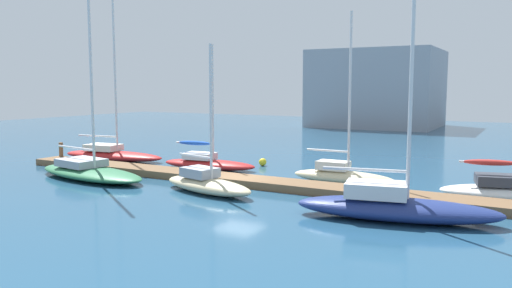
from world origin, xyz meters
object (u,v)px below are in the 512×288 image
Objects in this scene: sailboat_3 at (207,183)px; sailboat_4 at (342,174)px; sailboat_1 at (89,170)px; sailboat_2 at (207,162)px; sailboat_5 at (394,205)px; mooring_buoy_yellow at (263,162)px; sailboat_6 at (510,190)px; harbor_building_distant at (377,89)px; sailboat_0 at (112,153)px.

sailboat_4 reaches higher than sailboat_3.
sailboat_1 reaches higher than sailboat_2.
sailboat_5 is at bearing 6.47° from sailboat_1.
sailboat_4 is 17.92× the size of mooring_buoy_yellow.
sailboat_3 is 0.82× the size of sailboat_6.
mooring_buoy_yellow is (-15.03, 3.59, -0.26)m from sailboat_6.
sailboat_4 is at bearing 60.36° from sailboat_3.
sailboat_2 is 17.48m from sailboat_6.
sailboat_6 is at bearing -0.83° from sailboat_4.
sailboat_2 is at bearing 176.64° from sailboat_4.
sailboat_2 is 0.50× the size of harbor_building_distant.
mooring_buoy_yellow is at bearing 127.64° from sailboat_5.
sailboat_5 is (13.57, -6.71, 0.12)m from sailboat_2.
sailboat_0 reaches higher than harbor_building_distant.
sailboat_6 is (13.39, 5.37, 0.03)m from sailboat_3.
sailboat_4 is at bearing -7.93° from sailboat_0.
sailboat_6 is (21.53, 5.47, 0.00)m from sailboat_1.
sailboat_2 is at bearing -5.83° from sailboat_0.
sailboat_1 is at bearing -165.66° from sailboat_3.
sailboat_2 is at bearing -129.31° from mooring_buoy_yellow.
mooring_buoy_yellow is (6.51, 9.06, -0.26)m from sailboat_1.
sailboat_4 is (5.16, 5.47, 0.05)m from sailboat_3.
mooring_buoy_yellow is at bearing 153.96° from sailboat_6.
harbor_building_distant is at bearing 109.14° from sailboat_3.
sailboat_1 is 7.32m from sailboat_2.
harbor_building_distant is (-0.39, 40.78, 4.57)m from sailboat_2.
harbor_building_distant is at bearing 94.29° from mooring_buoy_yellow.
sailboat_4 is 8.23m from sailboat_6.
sailboat_4 is at bearing 31.19° from sailboat_1.
sailboat_1 is 14.42m from sailboat_4.
mooring_buoy_yellow is (-1.64, 8.97, -0.24)m from sailboat_3.
sailboat_2 is at bearing 142.37° from sailboat_5.
sailboat_5 is 49.70m from harbor_building_distant.
sailboat_0 is 7.31m from sailboat_1.
sailboat_5 is (21.84, -6.60, 0.08)m from sailboat_0.
sailboat_1 is 17.64m from sailboat_5.
sailboat_0 is 17.52m from sailboat_4.
sailboat_1 is at bearing 166.65° from sailboat_5.
sailboat_1 is 22.22m from sailboat_6.
sailboat_3 is at bearing -32.02° from sailboat_0.
mooring_buoy_yellow is at bearing 44.48° from sailboat_2.
sailboat_4 is (13.30, 5.56, 0.02)m from sailboat_1.
sailboat_4 reaches higher than mooring_buoy_yellow.
sailboat_6 is (3.90, 6.09, -0.08)m from sailboat_5.
sailboat_2 is 15.13m from sailboat_5.
sailboat_1 reaches higher than sailboat_5.
sailboat_2 is 7.25m from sailboat_3.
sailboat_3 is (12.36, -5.88, -0.02)m from sailboat_0.
sailboat_2 is 0.77× the size of sailboat_5.
sailboat_4 is 1.04× the size of sailboat_6.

